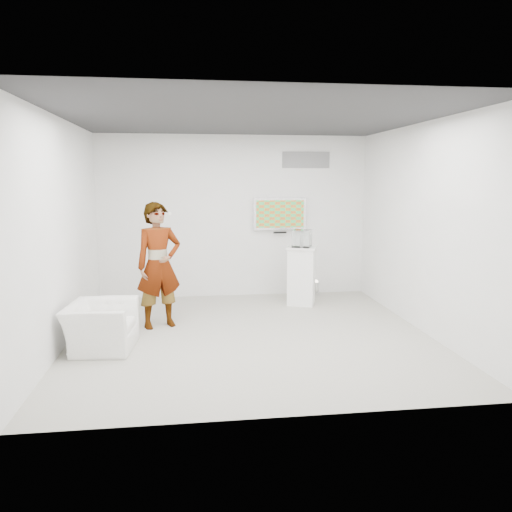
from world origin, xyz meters
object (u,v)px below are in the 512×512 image
armchair (101,326)px  tv (280,214)px  floor_uplight (316,288)px  pedestal (301,276)px  person (159,265)px

armchair → tv: bearing=-40.5°
tv → armchair: bearing=-135.9°
tv → armchair: tv is taller
tv → floor_uplight: 1.58m
tv → floor_uplight: bearing=-11.1°
tv → pedestal: 1.33m
person → armchair: 1.32m
person → pedestal: bearing=1.4°
tv → pedestal: tv is taller
floor_uplight → tv: bearing=168.9°
person → armchair: size_ratio=2.00×
person → floor_uplight: size_ratio=6.68×
armchair → pedestal: bearing=-52.2°
floor_uplight → armchair: bearing=-143.4°
person → floor_uplight: (2.84, 1.71, -0.79)m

